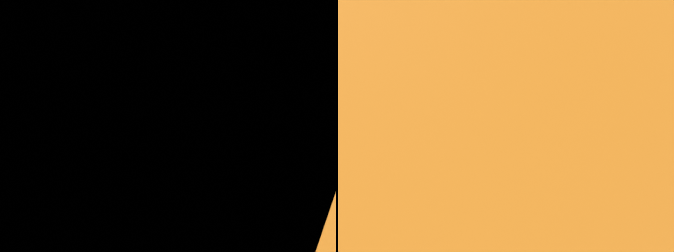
# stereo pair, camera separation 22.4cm
# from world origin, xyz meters

# --- Properties ---
(sidewalk_curb) EXTENTS (36.00, 5.00, 0.15)m
(sidewalk_curb) POSITION_xyz_m (0.00, 6.50, 0.07)
(sidewalk_curb) COLOR #ADA89E
(sidewalk_curb) RESTS_ON ground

